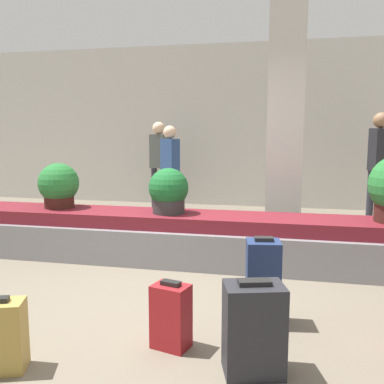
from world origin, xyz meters
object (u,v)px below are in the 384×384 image
potted_plant_2 (59,186)px  traveler_1 (159,158)px  potted_plant_0 (169,191)px  traveler_2 (379,157)px  suitcase_3 (254,329)px  traveler_0 (170,164)px  suitcase_5 (263,282)px  suitcase_1 (171,316)px  pillar (285,122)px

potted_plant_2 → traveler_1: traveler_1 is taller
potted_plant_0 → traveler_2: bearing=45.1°
suitcase_3 → traveler_0: size_ratio=0.37×
potted_plant_0 → suitcase_3: bearing=-62.4°
suitcase_5 → traveler_1: (-2.20, 4.59, 0.67)m
suitcase_1 → potted_plant_2: (-1.97, 2.03, 0.60)m
traveler_0 → potted_plant_0: bearing=141.8°
potted_plant_0 → traveler_0: 2.49m
suitcase_1 → traveler_0: 4.59m
suitcase_3 → potted_plant_0: 2.50m
suitcase_3 → potted_plant_0: potted_plant_0 is taller
suitcase_5 → traveler_0: traveler_0 is taller
potted_plant_2 → traveler_2: traveler_2 is taller
suitcase_5 → potted_plant_0: size_ratio=1.32×
potted_plant_2 → traveler_1: bearing=83.4°
suitcase_1 → traveler_2: (2.21, 4.75, 0.86)m
pillar → suitcase_5: bearing=-92.7°
pillar → suitcase_1: (-0.72, -3.16, -1.38)m
potted_plant_0 → potted_plant_2: 1.41m
potted_plant_0 → traveler_1: traveler_1 is taller
suitcase_3 → suitcase_5: size_ratio=0.87×
pillar → traveler_1: (-2.33, 1.93, -0.60)m
pillar → suitcase_1: bearing=-102.8°
suitcase_5 → traveler_1: size_ratio=0.41×
traveler_0 → traveler_2: bearing=-136.8°
pillar → suitcase_1: pillar is taller
potted_plant_2 → suitcase_1: bearing=-45.9°
pillar → potted_plant_0: size_ratio=6.18×
traveler_2 → suitcase_3: bearing=35.8°
traveler_0 → potted_plant_2: bearing=108.7°
potted_plant_0 → traveler_1: (-1.06, 3.13, 0.19)m
suitcase_5 → traveler_0: 4.30m
traveler_0 → traveler_1: 0.84m
potted_plant_2 → traveler_0: size_ratio=0.35×
traveler_1 → traveler_2: 3.84m
potted_plant_0 → traveler_2: size_ratio=0.29×
potted_plant_0 → traveler_1: bearing=108.6°
suitcase_1 → suitcase_3: size_ratio=0.80×
pillar → traveler_2: 2.24m
traveler_1 → suitcase_3: bearing=-51.8°
potted_plant_2 → traveler_1: (0.35, 3.07, 0.17)m
suitcase_5 → potted_plant_2: (-2.56, 1.52, 0.49)m
traveler_2 → traveler_1: bearing=-41.2°
suitcase_5 → pillar: bearing=78.4°
suitcase_3 → suitcase_5: (0.02, 0.71, 0.05)m
suitcase_5 → traveler_1: traveler_1 is taller
traveler_1 → potted_plant_0: bearing=-55.6°
pillar → traveler_1: pillar is taller
suitcase_5 → potted_plant_2: potted_plant_2 is taller
pillar → traveler_1: size_ratio=1.92×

